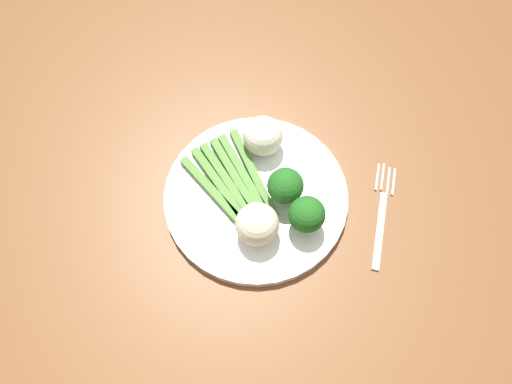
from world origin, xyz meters
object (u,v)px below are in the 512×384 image
Objects in this scene: asparagus_bundle at (234,184)px; broccoli_back_right at (307,215)px; plate at (256,196)px; cauliflower_right at (257,224)px; dining_table at (301,208)px; fork at (381,214)px; cauliflower_edge at (263,136)px; broccoli_left at (285,186)px.

asparagus_bundle is 2.77× the size of broccoli_back_right.
plate is at bearing 143.40° from broccoli_back_right.
cauliflower_right reaches higher than asparagus_bundle.
broccoli_back_right is at bearing -98.20° from dining_table.
cauliflower_right is 0.36× the size of fork.
cauliflower_edge reaches higher than dining_table.
broccoli_left is 1.04× the size of cauliflower_right.
dining_table is 5.14× the size of plate.
broccoli_left is at bearing -71.41° from cauliflower_edge.
broccoli_left is (0.07, -0.02, 0.03)m from asparagus_bundle.
broccoli_left is at bearing 121.84° from broccoli_back_right.
broccoli_left is at bearing -134.75° from asparagus_bundle.
plate is at bearing -158.54° from dining_table.
dining_table is at bearing 21.46° from plate.
cauliflower_right is (-0.08, -0.09, 0.15)m from dining_table.
asparagus_bundle is (-0.03, 0.01, 0.01)m from plate.
broccoli_left is at bearing 53.39° from cauliflower_right.
cauliflower_right is at bearing -126.61° from broccoli_left.
broccoli_back_right is at bearing 113.45° from fork.
plate is at bearing 90.46° from cauliflower_right.
cauliflower_edge and cauliflower_right have the same top height.
asparagus_bundle is at bearing 157.41° from plate.
plate is at bearing -141.80° from asparagus_bundle.
broccoli_left and broccoli_back_right have the same top height.
broccoli_left is (0.04, -0.01, 0.04)m from plate.
fork is (0.10, -0.06, 0.11)m from dining_table.
plate is 0.09m from cauliflower_edge.
dining_table is 0.17m from cauliflower_edge.
broccoli_left reaches higher than asparagus_bundle.
cauliflower_edge is at bearing 85.57° from cauliflower_right.
broccoli_left is 0.07m from cauliflower_right.
broccoli_back_right is at bearing -36.60° from plate.
asparagus_bundle is at bearing -171.03° from dining_table.
cauliflower_edge reaches higher than fork.
asparagus_bundle is 0.08m from cauliflower_edge.
fork is at bearing 9.73° from broccoli_back_right.
cauliflower_edge is 0.14m from cauliflower_right.
cauliflower_right reaches higher than fork.
plate is 4.30× the size of broccoli_left.
broccoli_back_right is 0.14m from cauliflower_edge.
cauliflower_edge is (0.01, 0.08, 0.04)m from plate.
broccoli_back_right is (0.07, -0.05, 0.04)m from plate.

